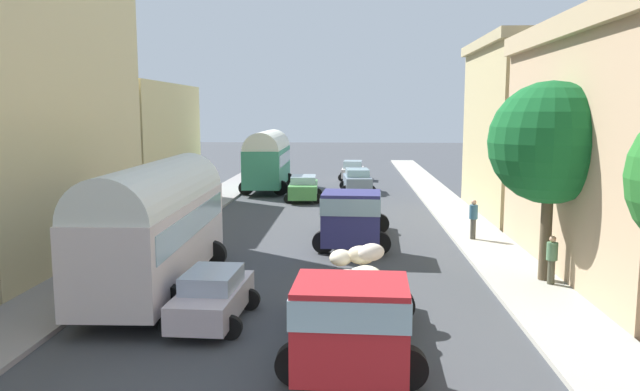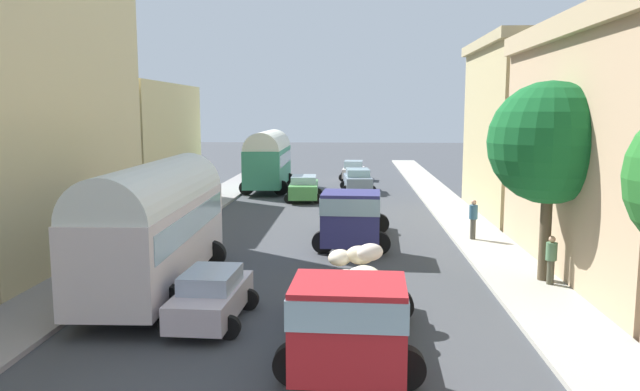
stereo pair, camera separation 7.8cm
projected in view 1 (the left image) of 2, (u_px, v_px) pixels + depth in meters
The scene contains 17 objects.
ground_plane at pixel (325, 210), 35.19m from camera, with size 154.00×154.00×0.00m, color #3E4045.
sidewalk_left at pixel (200, 208), 35.55m from camera, with size 2.50×70.00×0.14m, color gray.
sidewalk_right at pixel (452, 210), 34.81m from camera, with size 2.50×70.00×0.14m, color #ABA89D.
building_left_1 at pixel (30, 100), 22.92m from camera, with size 4.50×12.16×12.11m.
building_left_2 at pixel (126, 147), 35.12m from camera, with size 5.92×11.17×7.22m.
building_right_2 at pixel (535, 128), 32.96m from camera, with size 6.35×10.22×9.48m.
parked_bus_0 at pixel (157, 221), 19.12m from camera, with size 3.42×9.18×4.09m.
parked_bus_1 at pixel (268, 158), 43.73m from camera, with size 3.42×8.17×4.27m.
cargo_truck_0 at pixel (354, 310), 13.78m from camera, with size 3.30×6.94×2.30m.
cargo_truck_1 at pixel (353, 217), 25.39m from camera, with size 3.34×7.32×2.51m.
car_0 at pixel (357, 180), 43.27m from camera, with size 2.56×4.45×1.62m.
car_1 at pixel (353, 170), 50.72m from camera, with size 2.40×3.72×1.59m.
car_2 at pixel (213, 296), 16.39m from camera, with size 2.21×3.76×1.44m.
car_3 at pixel (303, 188), 39.05m from camera, with size 2.48×4.38×1.57m.
pedestrian_0 at pixel (473, 218), 26.49m from camera, with size 0.38×0.38×1.87m.
pedestrian_1 at pixel (552, 258), 19.56m from camera, with size 0.46×0.46×1.72m.
roadside_tree_1 at pixel (550, 143), 19.59m from camera, with size 3.95×3.95×6.63m.
Camera 1 is at (1.53, -7.71, 5.65)m, focal length 34.33 mm.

